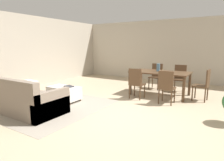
% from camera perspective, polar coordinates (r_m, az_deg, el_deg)
% --- Properties ---
extents(ground_plane, '(10.80, 10.80, 0.00)m').
position_cam_1_polar(ground_plane, '(4.61, 1.83, -9.90)').
color(ground_plane, tan).
extents(wall_back, '(9.00, 0.12, 2.70)m').
position_cam_1_polar(wall_back, '(9.02, 18.05, 8.22)').
color(wall_back, '#BCB2A0').
rests_on(wall_back, ground_plane).
extents(wall_left, '(0.12, 11.00, 2.70)m').
position_cam_1_polar(wall_left, '(7.90, -25.93, 7.49)').
color(wall_left, '#BCB2A0').
rests_on(wall_left, ground_plane).
extents(area_rug, '(3.00, 2.80, 0.01)m').
position_cam_1_polar(area_rug, '(5.61, -18.74, -6.73)').
color(area_rug, gray).
rests_on(area_rug, ground_plane).
extents(couch, '(2.18, 0.98, 0.86)m').
position_cam_1_polar(couch, '(5.26, -25.00, -5.05)').
color(couch, gray).
rests_on(couch, ground_plane).
extents(ottoman_table, '(0.94, 0.52, 0.41)m').
position_cam_1_polar(ottoman_table, '(5.83, -13.79, -3.47)').
color(ottoman_table, silver).
rests_on(ottoman_table, ground_plane).
extents(dining_table, '(1.79, 1.00, 0.76)m').
position_cam_1_polar(dining_table, '(6.43, 13.83, 1.79)').
color(dining_table, '#513823').
rests_on(dining_table, ground_plane).
extents(dining_chair_near_left, '(0.40, 0.40, 0.92)m').
position_cam_1_polar(dining_chair_near_left, '(5.85, 7.05, -0.37)').
color(dining_chair_near_left, '#513823').
rests_on(dining_chair_near_left, ground_plane).
extents(dining_chair_near_right, '(0.40, 0.40, 0.92)m').
position_cam_1_polar(dining_chair_near_right, '(5.47, 15.58, -1.40)').
color(dining_chair_near_right, '#513823').
rests_on(dining_chair_near_right, ground_plane).
extents(dining_chair_far_left, '(0.41, 0.41, 0.92)m').
position_cam_1_polar(dining_chair_far_left, '(7.42, 12.76, 1.70)').
color(dining_chair_far_left, '#513823').
rests_on(dining_chair_far_left, ground_plane).
extents(dining_chair_far_right, '(0.41, 0.41, 0.92)m').
position_cam_1_polar(dining_chair_far_right, '(7.15, 19.11, 1.08)').
color(dining_chair_far_right, '#513823').
rests_on(dining_chair_far_right, ground_plane).
extents(dining_chair_head_east, '(0.43, 0.43, 0.92)m').
position_cam_1_polar(dining_chair_head_east, '(6.17, 25.23, -0.73)').
color(dining_chair_head_east, '#513823').
rests_on(dining_chair_head_east, ground_plane).
extents(vase_centerpiece, '(0.11, 0.11, 0.25)m').
position_cam_1_polar(vase_centerpiece, '(6.47, 13.33, 3.73)').
color(vase_centerpiece, slate).
rests_on(vase_centerpiece, dining_table).
extents(book_on_ottoman, '(0.30, 0.26, 0.03)m').
position_cam_1_polar(book_on_ottoman, '(5.73, -12.48, -1.68)').
color(book_on_ottoman, '#333338').
rests_on(book_on_ottoman, ottoman_table).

